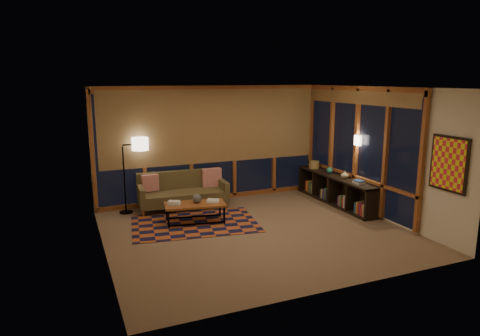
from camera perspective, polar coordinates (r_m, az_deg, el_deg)
name	(u,v)px	position (r m, az deg, el deg)	size (l,w,h in m)	color
floor	(256,232)	(8.23, 2.12, -8.48)	(5.50, 5.00, 0.01)	#9B775C
ceiling	(257,88)	(7.72, 2.27, 10.68)	(5.50, 5.00, 0.01)	white
walls	(256,162)	(7.86, 2.19, 0.79)	(5.51, 5.01, 2.70)	beige
window_wall_back	(213,144)	(10.09, -3.62, 3.23)	(5.30, 0.16, 2.60)	#AB5A2A
window_wall_right	(355,148)	(9.76, 15.12, 2.55)	(0.16, 3.70, 2.60)	#AB5A2A
wall_art	(449,164)	(8.00, 26.05, 0.51)	(0.06, 0.74, 0.94)	red
wall_sconce	(358,140)	(9.57, 15.44, 3.57)	(0.12, 0.18, 0.22)	white
sofa	(183,191)	(9.63, -7.63, -3.07)	(1.94, 0.78, 0.79)	#483A20
pillow_left	(150,184)	(9.64, -11.88, -2.06)	(0.37, 0.12, 0.37)	red
pillow_right	(212,177)	(9.93, -3.81, -1.21)	(0.44, 0.15, 0.44)	red
area_rug	(195,224)	(8.69, -6.06, -7.38)	(2.46, 1.64, 0.01)	#B55224
coffee_table	(195,213)	(8.70, -6.00, -6.00)	(1.20, 0.55, 0.40)	#AB5A2A
book_stack_a	(174,203)	(8.62, -8.81, -4.61)	(0.23, 0.18, 0.07)	silver
book_stack_b	(213,201)	(8.71, -3.61, -4.39)	(0.24, 0.19, 0.05)	silver
ceramic_pot	(197,198)	(8.66, -5.78, -4.06)	(0.19, 0.19, 0.19)	black
floor_lamp	(124,176)	(9.46, -15.19, -1.04)	(0.54, 0.36, 1.63)	black
bookshelf	(335,190)	(10.16, 12.59, -2.83)	(0.40, 2.66, 0.66)	black
basket	(314,165)	(10.79, 9.85, 0.44)	(0.25, 0.25, 0.19)	olive
teal_bowl	(330,170)	(10.28, 11.85, -0.31)	(0.15, 0.15, 0.15)	#277D6C
vase	(345,175)	(9.81, 13.79, -0.87)	(0.17, 0.17, 0.18)	tan
shelf_book_stack	(359,182)	(9.44, 15.55, -1.79)	(0.19, 0.27, 0.08)	silver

